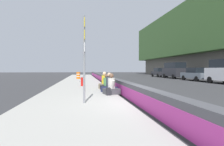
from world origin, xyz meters
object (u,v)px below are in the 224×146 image
(backpack, at_px, (108,92))
(parked_car_far, at_px, (159,72))
(fire_hydrant, at_px, (82,81))
(seated_person_foreground, at_px, (111,88))
(construction_barrel, at_px, (78,75))
(seated_person_rear, at_px, (106,85))
(seated_person_far, at_px, (104,83))
(parked_car_midline, at_px, (174,70))
(parked_car_fourth, at_px, (196,74))
(route_sign_post, at_px, (84,52))
(seated_person_middle, at_px, (109,86))

(backpack, height_order, parked_car_far, parked_car_far)
(fire_hydrant, relative_size, seated_person_foreground, 0.76)
(construction_barrel, bearing_deg, seated_person_rear, -171.54)
(seated_person_foreground, xyz_separation_m, parked_car_far, (24.65, -12.96, 0.36))
(seated_person_far, bearing_deg, parked_car_midline, -40.29)
(backpack, bearing_deg, construction_barrel, 6.43)
(fire_hydrant, relative_size, parked_car_far, 0.19)
(seated_person_rear, relative_size, seated_person_far, 0.87)
(fire_hydrant, xyz_separation_m, backpack, (-5.82, -1.40, -0.25))
(fire_hydrant, relative_size, seated_person_rear, 0.84)
(seated_person_foreground, bearing_deg, seated_person_rear, 0.36)
(seated_person_far, xyz_separation_m, parked_car_fourth, (9.12, -12.95, 0.35))
(route_sign_post, distance_m, construction_barrel, 19.79)
(route_sign_post, relative_size, construction_barrel, 3.79)
(route_sign_post, relative_size, parked_car_far, 0.80)
(route_sign_post, height_order, fire_hydrant, route_sign_post)
(route_sign_post, xyz_separation_m, construction_barrel, (19.71, 0.66, -1.61))
(seated_person_far, height_order, parked_car_far, parked_car_far)
(fire_hydrant, height_order, seated_person_foreground, seated_person_foreground)
(fire_hydrant, xyz_separation_m, parked_car_midline, (13.41, -14.70, 0.77))
(seated_person_far, relative_size, parked_car_fourth, 0.26)
(seated_person_middle, bearing_deg, route_sign_post, 156.93)
(seated_person_foreground, bearing_deg, parked_car_fourth, -46.05)
(route_sign_post, xyz_separation_m, parked_car_fourth, (15.16, -14.46, -1.37))
(seated_person_foreground, distance_m, backpack, 0.53)
(backpack, relative_size, parked_car_fourth, 0.09)
(seated_person_foreground, distance_m, parked_car_midline, 22.90)
(fire_hydrant, xyz_separation_m, seated_person_middle, (-4.45, -1.64, -0.08))
(parked_car_midline, xyz_separation_m, parked_car_far, (5.87, 0.10, -0.49))
(seated_person_far, distance_m, parked_car_far, 24.95)
(parked_car_fourth, bearing_deg, seated_person_middle, 131.78)
(parked_car_midline, distance_m, parked_car_far, 5.89)
(backpack, height_order, parked_car_fourth, parked_car_fourth)
(fire_hydrant, bearing_deg, seated_person_foreground, -163.09)
(seated_person_foreground, height_order, seated_person_far, seated_person_far)
(parked_car_fourth, bearing_deg, seated_person_foreground, 133.95)
(fire_hydrant, bearing_deg, seated_person_middle, -159.81)
(backpack, xyz_separation_m, parked_car_fourth, (12.91, -13.15, 0.53))
(backpack, distance_m, parked_car_far, 28.36)
(seated_person_foreground, relative_size, parked_car_far, 0.26)
(seated_person_middle, bearing_deg, seated_person_rear, 0.80)
(seated_person_middle, distance_m, seated_person_far, 2.43)
(seated_person_middle, distance_m, seated_person_rear, 1.44)
(backpack, relative_size, construction_barrel, 0.42)
(seated_person_rear, xyz_separation_m, parked_car_fourth, (10.11, -12.94, 0.40))
(route_sign_post, relative_size, fire_hydrant, 4.09)
(parked_car_midline, bearing_deg, backpack, 145.34)
(construction_barrel, distance_m, parked_car_midline, 15.38)
(parked_car_fourth, bearing_deg, construction_barrel, 73.24)
(seated_person_foreground, distance_m, parked_car_fourth, 17.96)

